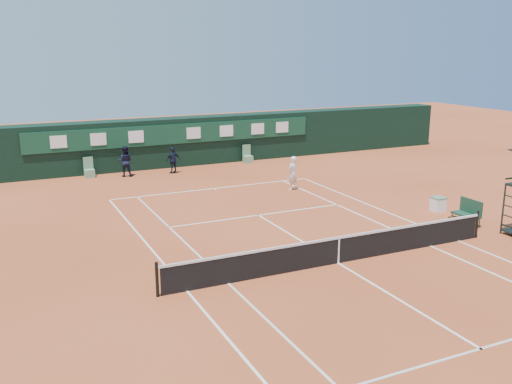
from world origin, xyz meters
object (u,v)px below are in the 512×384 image
player_bench (468,211)px  player (293,173)px  cooler (438,204)px  tennis_net (338,249)px

player_bench → player: bearing=113.5°
cooler → tennis_net: bearing=-155.2°
player_bench → cooler: 2.21m
player_bench → player: 9.30m
cooler → player: player is taller
tennis_net → player: (3.64, 9.93, 0.38)m
player_bench → tennis_net: bearing=-169.2°
player_bench → player: size_ratio=0.67×
player_bench → player: player is taller
cooler → player: (-4.08, 6.36, 0.56)m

